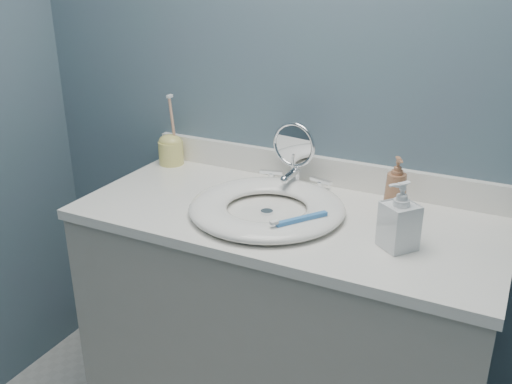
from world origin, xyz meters
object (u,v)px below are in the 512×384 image
Objects in this scene: makeup_mirror at (294,153)px; soap_bottle_clear at (400,215)px; soap_bottle_amber at (396,187)px; toothbrush_holder at (171,148)px.

makeup_mirror is 1.21× the size of soap_bottle_clear.
soap_bottle_clear is at bearing -28.21° from makeup_mirror.
makeup_mirror is 0.35m from soap_bottle_amber.
toothbrush_holder is (-0.48, 0.01, -0.06)m from makeup_mirror.
soap_bottle_amber is 0.20m from soap_bottle_clear.
soap_bottle_clear is (0.06, -0.20, 0.00)m from soap_bottle_amber.
toothbrush_holder reaches higher than soap_bottle_amber.
makeup_mirror is at bearing -173.94° from soap_bottle_clear.
soap_bottle_clear is 0.71× the size of toothbrush_holder.
soap_bottle_amber is 0.68× the size of toothbrush_holder.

